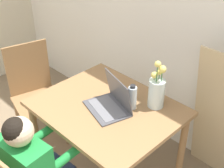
# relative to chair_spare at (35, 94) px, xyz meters

# --- Properties ---
(wall_back) EXTENTS (6.40, 0.05, 2.50)m
(wall_back) POSITION_rel_chair_spare_xyz_m (0.92, 0.85, 0.79)
(wall_back) COLOR white
(wall_back) RESTS_ON ground_plane
(dining_table) EXTENTS (0.95, 0.78, 0.75)m
(dining_table) POSITION_rel_chair_spare_xyz_m (0.86, 0.06, 0.18)
(dining_table) COLOR olive
(dining_table) RESTS_ON ground_plane
(chair_spare) EXTENTS (0.49, 0.49, 0.91)m
(chair_spare) POSITION_rel_chair_spare_xyz_m (0.00, 0.00, 0.00)
(chair_spare) COLOR olive
(chair_spare) RESTS_ON ground_plane
(person_seated) EXTENTS (0.37, 0.45, 1.00)m
(person_seated) POSITION_rel_chair_spare_xyz_m (0.83, -0.53, 0.16)
(person_seated) COLOR #1E8438
(person_seated) RESTS_ON ground_plane
(laptop) EXTENTS (0.36, 0.30, 0.23)m
(laptop) POSITION_rel_chair_spare_xyz_m (0.89, 0.07, 0.34)
(laptop) COLOR #4C4C51
(laptop) RESTS_ON dining_table
(flower_vase) EXTENTS (0.11, 0.11, 0.36)m
(flower_vase) POSITION_rel_chair_spare_xyz_m (1.08, 0.30, 0.41)
(flower_vase) COLOR silver
(flower_vase) RESTS_ON dining_table
(water_bottle) EXTENTS (0.06, 0.06, 0.18)m
(water_bottle) POSITION_rel_chair_spare_xyz_m (0.99, 0.17, 0.38)
(water_bottle) COLOR silver
(water_bottle) RESTS_ON dining_table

